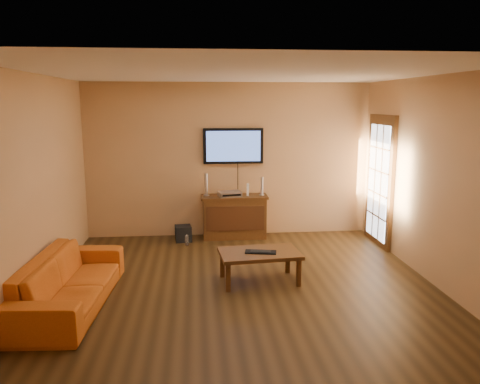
{
  "coord_description": "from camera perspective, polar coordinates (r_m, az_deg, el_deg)",
  "views": [
    {
      "loc": [
        -0.58,
        -5.7,
        2.35
      ],
      "look_at": [
        0.04,
        0.8,
        1.1
      ],
      "focal_mm": 35.0,
      "sensor_mm": 36.0,
      "label": 1
    }
  ],
  "objects": [
    {
      "name": "coffee_table",
      "position": [
        6.25,
        2.4,
        -7.75
      ],
      "size": [
        1.1,
        0.72,
        0.41
      ],
      "color": "#472810",
      "rests_on": "ground"
    },
    {
      "name": "media_console",
      "position": [
        8.24,
        -0.7,
        -3.0
      ],
      "size": [
        1.16,
        0.44,
        0.75
      ],
      "color": "#472810",
      "rests_on": "ground"
    },
    {
      "name": "bottle",
      "position": [
        7.9,
        -6.5,
        -5.87
      ],
      "size": [
        0.07,
        0.07,
        0.19
      ],
      "color": "white",
      "rests_on": "ground"
    },
    {
      "name": "av_receiver",
      "position": [
        8.09,
        -1.27,
        -0.22
      ],
      "size": [
        0.42,
        0.34,
        0.09
      ],
      "primitive_type": "cube",
      "rotation": [
        0.0,
        0.0,
        0.19
      ],
      "color": "silver",
      "rests_on": "media_console"
    },
    {
      "name": "speaker_left",
      "position": [
        8.14,
        -4.14,
        0.79
      ],
      "size": [
        0.11,
        0.11,
        0.39
      ],
      "color": "silver",
      "rests_on": "media_console"
    },
    {
      "name": "ground_plane",
      "position": [
        6.2,
        0.35,
        -11.46
      ],
      "size": [
        5.0,
        5.0,
        0.0
      ],
      "primitive_type": "plane",
      "color": "black",
      "rests_on": "ground"
    },
    {
      "name": "game_console",
      "position": [
        8.17,
        0.96,
        0.29
      ],
      "size": [
        0.06,
        0.15,
        0.2
      ],
      "primitive_type": "cube",
      "rotation": [
        0.0,
        0.0,
        -0.12
      ],
      "color": "white",
      "rests_on": "media_console"
    },
    {
      "name": "room_walls",
      "position": [
        6.39,
        -0.19,
        4.88
      ],
      "size": [
        5.0,
        5.0,
        5.0
      ],
      "color": "tan",
      "rests_on": "ground"
    },
    {
      "name": "french_door",
      "position": [
        8.1,
        16.66,
        1.15
      ],
      "size": [
        0.07,
        1.02,
        2.22
      ],
      "color": "#472810",
      "rests_on": "ground"
    },
    {
      "name": "sofa",
      "position": [
        5.85,
        -20.15,
        -9.28
      ],
      "size": [
        0.74,
        2.1,
        0.81
      ],
      "primitive_type": "imported",
      "rotation": [
        0.0,
        0.0,
        1.5
      ],
      "color": "#C25915",
      "rests_on": "ground"
    },
    {
      "name": "subwoofer",
      "position": [
        8.15,
        -6.93,
        -5.03
      ],
      "size": [
        0.3,
        0.3,
        0.27
      ],
      "primitive_type": "cube",
      "rotation": [
        0.0,
        0.0,
        0.13
      ],
      "color": "black",
      "rests_on": "ground"
    },
    {
      "name": "television",
      "position": [
        8.22,
        -0.82,
        5.63
      ],
      "size": [
        1.05,
        0.08,
        0.62
      ],
      "color": "black",
      "rests_on": "ground"
    },
    {
      "name": "speaker_right",
      "position": [
        8.18,
        2.69,
        0.63
      ],
      "size": [
        0.09,
        0.09,
        0.32
      ],
      "color": "silver",
      "rests_on": "media_console"
    },
    {
      "name": "keyboard",
      "position": [
        6.19,
        2.54,
        -7.3
      ],
      "size": [
        0.43,
        0.23,
        0.02
      ],
      "color": "black",
      "rests_on": "coffee_table"
    }
  ]
}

